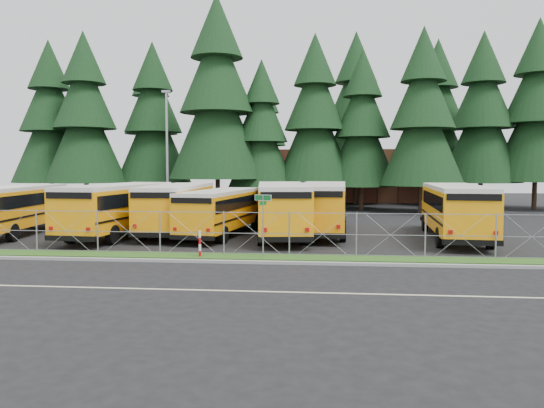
{
  "coord_description": "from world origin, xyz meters",
  "views": [
    {
      "loc": [
        3.56,
        -24.7,
        4.01
      ],
      "look_at": [
        0.72,
        4.0,
        1.99
      ],
      "focal_mm": 35.0,
      "sensor_mm": 36.0,
      "label": 1
    }
  ],
  "objects_px": {
    "bus_6": "(323,209)",
    "striped_bollard": "(200,244)",
    "bus_3": "(179,209)",
    "bus_2": "(121,210)",
    "street_sign": "(263,212)",
    "bus_5": "(282,210)",
    "bus_0": "(19,210)",
    "bus_4": "(222,213)",
    "bus_east": "(455,212)",
    "light_standard": "(167,148)"
  },
  "relations": [
    {
      "from": "bus_6",
      "to": "striped_bollard",
      "type": "relative_size",
      "value": 9.64
    },
    {
      "from": "bus_3",
      "to": "bus_6",
      "type": "relative_size",
      "value": 0.97
    },
    {
      "from": "bus_2",
      "to": "street_sign",
      "type": "relative_size",
      "value": 4.1
    },
    {
      "from": "bus_5",
      "to": "street_sign",
      "type": "relative_size",
      "value": 4.15
    },
    {
      "from": "bus_0",
      "to": "bus_2",
      "type": "distance_m",
      "value": 6.38
    },
    {
      "from": "bus_4",
      "to": "striped_bollard",
      "type": "xyz_separation_m",
      "value": [
        0.43,
        -7.39,
        -0.74
      ]
    },
    {
      "from": "bus_6",
      "to": "street_sign",
      "type": "bearing_deg",
      "value": -103.76
    },
    {
      "from": "bus_2",
      "to": "bus_east",
      "type": "bearing_deg",
      "value": 6.84
    },
    {
      "from": "bus_east",
      "to": "bus_5",
      "type": "bearing_deg",
      "value": -176.45
    },
    {
      "from": "bus_4",
      "to": "striped_bollard",
      "type": "height_order",
      "value": "bus_4"
    },
    {
      "from": "bus_0",
      "to": "striped_bollard",
      "type": "bearing_deg",
      "value": -34.55
    },
    {
      "from": "bus_4",
      "to": "street_sign",
      "type": "bearing_deg",
      "value": -58.5
    },
    {
      "from": "bus_6",
      "to": "light_standard",
      "type": "distance_m",
      "value": 16.66
    },
    {
      "from": "bus_6",
      "to": "light_standard",
      "type": "bearing_deg",
      "value": 143.5
    },
    {
      "from": "bus_3",
      "to": "striped_bollard",
      "type": "distance_m",
      "value": 9.0
    },
    {
      "from": "striped_bollard",
      "to": "bus_5",
      "type": "bearing_deg",
      "value": 67.51
    },
    {
      "from": "street_sign",
      "to": "striped_bollard",
      "type": "xyz_separation_m",
      "value": [
        -2.82,
        0.01,
        -1.43
      ]
    },
    {
      "from": "bus_5",
      "to": "bus_east",
      "type": "xyz_separation_m",
      "value": [
        9.6,
        -0.19,
        -0.02
      ]
    },
    {
      "from": "bus_3",
      "to": "bus_4",
      "type": "xyz_separation_m",
      "value": [
        2.84,
        -0.94,
        -0.13
      ]
    },
    {
      "from": "bus_3",
      "to": "bus_2",
      "type": "bearing_deg",
      "value": -152.3
    },
    {
      "from": "striped_bollard",
      "to": "bus_0",
      "type": "bearing_deg",
      "value": 151.29
    },
    {
      "from": "street_sign",
      "to": "bus_6",
      "type": "bearing_deg",
      "value": 73.96
    },
    {
      "from": "bus_3",
      "to": "bus_east",
      "type": "bearing_deg",
      "value": -5.47
    },
    {
      "from": "bus_3",
      "to": "street_sign",
      "type": "height_order",
      "value": "bus_3"
    },
    {
      "from": "bus_0",
      "to": "bus_east",
      "type": "bearing_deg",
      "value": -5.22
    },
    {
      "from": "bus_0",
      "to": "bus_2",
      "type": "height_order",
      "value": "bus_2"
    },
    {
      "from": "street_sign",
      "to": "light_standard",
      "type": "bearing_deg",
      "value": 117.68
    },
    {
      "from": "bus_0",
      "to": "bus_4",
      "type": "bearing_deg",
      "value": -3.52
    },
    {
      "from": "bus_0",
      "to": "bus_5",
      "type": "distance_m",
      "value": 15.65
    },
    {
      "from": "light_standard",
      "to": "bus_0",
      "type": "bearing_deg",
      "value": -113.81
    },
    {
      "from": "street_sign",
      "to": "bus_east",
      "type": "bearing_deg",
      "value": 36.15
    },
    {
      "from": "bus_6",
      "to": "bus_east",
      "type": "distance_m",
      "value": 7.47
    },
    {
      "from": "bus_0",
      "to": "striped_bollard",
      "type": "xyz_separation_m",
      "value": [
        12.6,
        -6.9,
        -0.84
      ]
    },
    {
      "from": "bus_4",
      "to": "light_standard",
      "type": "distance_m",
      "value": 14.16
    },
    {
      "from": "bus_east",
      "to": "striped_bollard",
      "type": "distance_m",
      "value": 14.57
    },
    {
      "from": "bus_3",
      "to": "bus_6",
      "type": "height_order",
      "value": "bus_6"
    },
    {
      "from": "bus_3",
      "to": "bus_5",
      "type": "distance_m",
      "value": 6.39
    },
    {
      "from": "bus_2",
      "to": "striped_bollard",
      "type": "bearing_deg",
      "value": -41.71
    },
    {
      "from": "bus_4",
      "to": "bus_6",
      "type": "xyz_separation_m",
      "value": [
        5.83,
        1.59,
        0.17
      ]
    },
    {
      "from": "bus_6",
      "to": "street_sign",
      "type": "height_order",
      "value": "bus_6"
    },
    {
      "from": "bus_east",
      "to": "street_sign",
      "type": "xyz_separation_m",
      "value": [
        -9.83,
        -7.18,
        0.53
      ]
    },
    {
      "from": "bus_east",
      "to": "bus_3",
      "type": "bearing_deg",
      "value": -179.5
    },
    {
      "from": "bus_3",
      "to": "striped_bollard",
      "type": "relative_size",
      "value": 9.37
    },
    {
      "from": "bus_4",
      "to": "bus_east",
      "type": "height_order",
      "value": "bus_east"
    },
    {
      "from": "bus_4",
      "to": "striped_bollard",
      "type": "distance_m",
      "value": 7.44
    },
    {
      "from": "bus_2",
      "to": "bus_4",
      "type": "height_order",
      "value": "bus_2"
    },
    {
      "from": "bus_east",
      "to": "light_standard",
      "type": "bearing_deg",
      "value": 153.67
    },
    {
      "from": "bus_east",
      "to": "street_sign",
      "type": "height_order",
      "value": "bus_east"
    },
    {
      "from": "bus_2",
      "to": "bus_4",
      "type": "relative_size",
      "value": 1.12
    },
    {
      "from": "light_standard",
      "to": "bus_east",
      "type": "bearing_deg",
      "value": -31.02
    }
  ]
}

